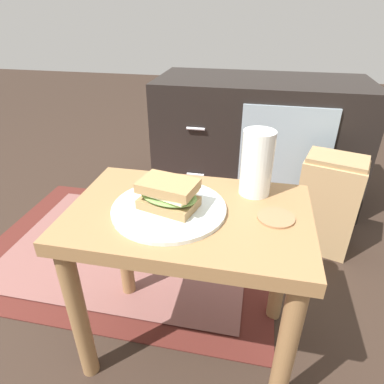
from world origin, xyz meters
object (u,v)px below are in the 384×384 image
Objects in this scene: sandwich_front at (168,194)px; beer_glass at (257,164)px; plate at (169,209)px; coaster at (276,217)px; tv_cabinet at (257,140)px; paper_bag at (327,204)px.

sandwich_front is 0.96× the size of beer_glass.
coaster is at bearing 3.82° from plate.
paper_bag is at bearing -54.02° from tv_cabinet.
beer_glass is at bearing 116.22° from coaster.
beer_glass is at bearing -123.62° from paper_bag.
tv_cabinet is at bearing 79.07° from plate.
sandwich_front is at bearing -90.00° from plate.
plate is 0.66× the size of paper_bag.
plate is 0.78m from paper_bag.
plate is at bearing -146.51° from beer_glass.
sandwich_front is 1.86× the size of coaster.
sandwich_front is 0.25m from coaster.
plate is at bearing -100.93° from tv_cabinet.
paper_bag is (0.29, 0.43, -0.34)m from beer_glass.
tv_cabinet reaches higher than coaster.
sandwich_front is (-0.18, -0.96, 0.21)m from tv_cabinet.
paper_bag is at bearing 49.50° from sandwich_front.
beer_glass is (0.19, 0.12, 0.04)m from sandwich_front.
tv_cabinet is 1.00m from sandwich_front.
tv_cabinet is 0.87m from beer_glass.
plate is at bearing -130.50° from paper_bag.
sandwich_front reaches higher than coaster.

